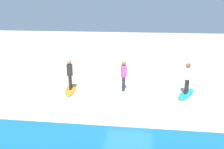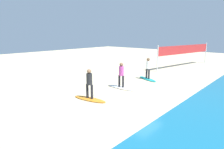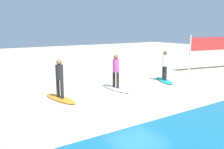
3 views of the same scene
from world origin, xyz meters
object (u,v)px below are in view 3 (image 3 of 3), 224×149
at_px(surfboard_white, 116,88).
at_px(surfer_white, 116,69).
at_px(surfer_teal, 165,63).
at_px(surfboard_teal, 164,80).
at_px(surfer_orange, 60,76).
at_px(surfboard_orange, 60,99).

bearing_deg(surfboard_white, surfer_white, 89.95).
xyz_separation_m(surfer_teal, surfer_white, (3.36, -0.01, 0.00)).
xyz_separation_m(surfboard_teal, surfer_teal, (-0.00, 0.00, 0.99)).
bearing_deg(surfer_orange, surfer_white, -177.34).
bearing_deg(surfboard_orange, surfboard_white, 83.45).
distance_m(surfboard_teal, surfboard_white, 3.36).
xyz_separation_m(surfboard_teal, surfer_white, (3.36, -0.01, 0.99)).
bearing_deg(surfer_white, surfboard_teal, 179.81).
bearing_deg(surfer_teal, surfer_white, -0.19).
bearing_deg(surfboard_white, surfboard_orange, -87.39).
bearing_deg(surfboard_orange, surfer_white, 83.45).
height_order(surfer_white, surfboard_orange, surfer_white).
bearing_deg(surfer_orange, surfboard_orange, 0.00).
xyz_separation_m(surfboard_white, surfer_white, (-0.00, 0.00, 0.99)).
bearing_deg(surfboard_teal, surfer_teal, 114.25).
xyz_separation_m(surfboard_teal, surfboard_orange, (6.32, 0.13, 0.00)).
distance_m(surfboard_white, surfer_white, 0.99).
relative_size(surfboard_orange, surfer_orange, 1.28).
bearing_deg(surfboard_teal, surfboard_white, -65.94).
bearing_deg(surfboard_white, surfboard_teal, 89.76).
xyz_separation_m(surfboard_white, surfer_orange, (2.97, 0.14, 0.99)).
relative_size(surfer_white, surfboard_orange, 0.78).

